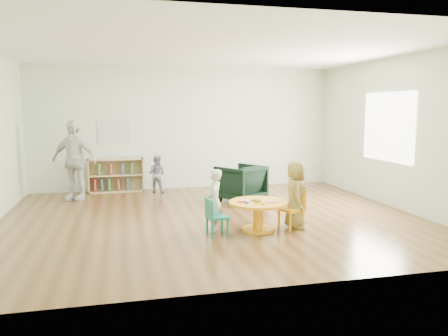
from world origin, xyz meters
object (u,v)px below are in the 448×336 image
child_left (215,201)px  child_right (296,195)px  activity_table (258,210)px  kid_chair_left (215,216)px  adult_caretaker (74,160)px  bookshelf (116,175)px  toddler (157,174)px  kid_chair_right (293,207)px  armchair (241,183)px

child_left → child_right: child_right is taller
activity_table → kid_chair_left: 0.71m
child_left → adult_caretaker: size_ratio=0.58×
bookshelf → child_left: bearing=-67.9°
kid_chair_left → bookshelf: bookshelf is taller
child_right → toddler: child_right is taller
kid_chair_left → child_right: bearing=87.6°
adult_caretaker → bookshelf: bearing=67.7°
kid_chair_left → adult_caretaker: (-2.23, 3.14, 0.52)m
activity_table → child_left: size_ratio=0.95×
child_right → toddler: size_ratio=1.27×
child_right → toddler: bearing=44.4°
kid_chair_left → child_left: child_left is taller
kid_chair_right → child_left: bearing=64.9°
activity_table → toddler: 3.66m
toddler → adult_caretaker: adult_caretaker is taller
child_left → adult_caretaker: bearing=-125.3°
bookshelf → adult_caretaker: (-0.79, -0.74, 0.45)m
toddler → activity_table: bearing=136.6°
kid_chair_right → child_right: child_right is taller
bookshelf → child_left: size_ratio=1.27×
kid_chair_left → child_right: size_ratio=0.52×
bookshelf → toddler: (0.89, -0.32, 0.05)m
child_right → toddler: (-1.86, 3.43, -0.11)m
kid_chair_right → bookshelf: bearing=15.4°
armchair → toddler: toddler is taller
armchair → child_right: bearing=64.9°
child_right → kid_chair_right: bearing=120.0°
child_left → kid_chair_right: bearing=102.0°
child_left → armchair: bearing=171.2°
activity_table → armchair: 2.14m
armchair → child_right: child_right is taller
armchair → toddler: bearing=-73.4°
bookshelf → child_left: (1.49, -3.67, 0.11)m
activity_table → child_left: (-0.66, 0.10, 0.16)m
armchair → toddler: 2.05m
child_right → toddler: 3.91m
armchair → child_right: size_ratio=0.77×
kid_chair_right → toddler: bearing=7.5°
kid_chair_left → armchair: 2.45m
child_right → adult_caretaker: size_ratio=0.65×
child_left → child_right: 1.27m
kid_chair_right → adult_caretaker: (-3.50, 3.03, 0.48)m
armchair → adult_caretaker: bearing=-48.8°
child_right → adult_caretaker: bearing=65.5°
activity_table → child_left: child_left is taller
kid_chair_left → armchair: armchair is taller
kid_chair_right → armchair: armchair is taller
bookshelf → activity_table: bearing=-60.3°
adult_caretaker → activity_table: bearing=-21.1°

